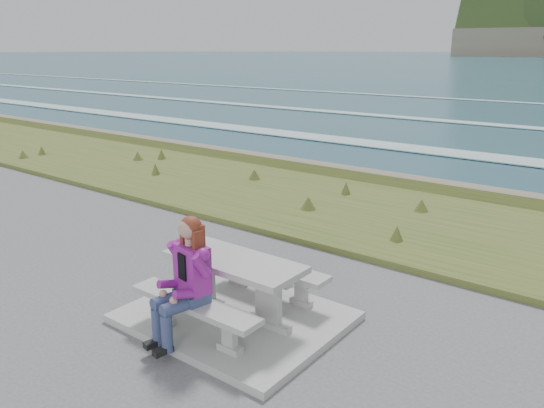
{
  "coord_description": "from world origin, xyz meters",
  "views": [
    {
      "loc": [
        4.07,
        -4.53,
        3.34
      ],
      "look_at": [
        -0.33,
        1.2,
        1.21
      ],
      "focal_mm": 35.0,
      "sensor_mm": 36.0,
      "label": 1
    }
  ],
  "objects_px": {
    "bench_seaward": "(269,270)",
    "bench_landward": "(194,309)",
    "picnic_table": "(234,271)",
    "seated_woman": "(181,297)"
  },
  "relations": [
    {
      "from": "bench_landward",
      "to": "bench_seaward",
      "type": "height_order",
      "value": "same"
    },
    {
      "from": "picnic_table",
      "to": "bench_landward",
      "type": "distance_m",
      "value": 0.74
    },
    {
      "from": "bench_seaward",
      "to": "seated_woman",
      "type": "bearing_deg",
      "value": -92.08
    },
    {
      "from": "picnic_table",
      "to": "seated_woman",
      "type": "distance_m",
      "value": 0.84
    },
    {
      "from": "bench_seaward",
      "to": "bench_landward",
      "type": "bearing_deg",
      "value": -90.0
    },
    {
      "from": "bench_seaward",
      "to": "seated_woman",
      "type": "height_order",
      "value": "seated_woman"
    },
    {
      "from": "picnic_table",
      "to": "seated_woman",
      "type": "relative_size",
      "value": 1.23
    },
    {
      "from": "picnic_table",
      "to": "seated_woman",
      "type": "height_order",
      "value": "seated_woman"
    },
    {
      "from": "picnic_table",
      "to": "bench_landward",
      "type": "relative_size",
      "value": 1.0
    },
    {
      "from": "seated_woman",
      "to": "picnic_table",
      "type": "bearing_deg",
      "value": 97.35
    }
  ]
}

